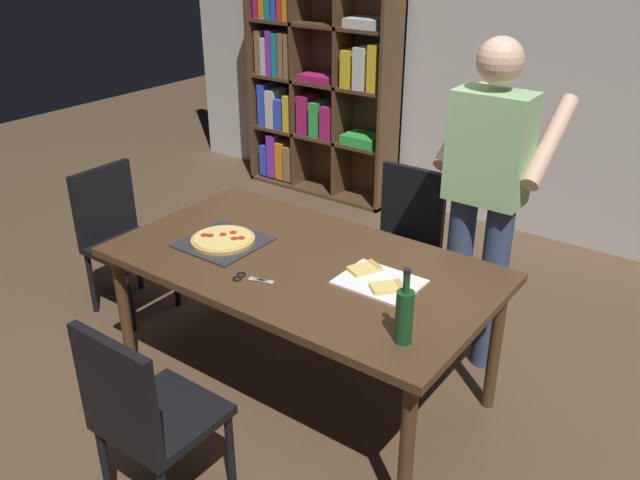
# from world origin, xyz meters

# --- Properties ---
(ground_plane) EXTENTS (12.00, 12.00, 0.00)m
(ground_plane) POSITION_xyz_m (0.00, 0.00, 0.00)
(ground_plane) COLOR brown
(back_wall) EXTENTS (6.40, 0.10, 2.80)m
(back_wall) POSITION_xyz_m (0.00, 2.60, 1.40)
(back_wall) COLOR silver
(back_wall) RESTS_ON ground_plane
(dining_table) EXTENTS (1.85, 1.03, 0.75)m
(dining_table) POSITION_xyz_m (0.00, 0.00, 0.69)
(dining_table) COLOR #4C331E
(dining_table) RESTS_ON ground_plane
(chair_near_camera) EXTENTS (0.42, 0.42, 0.90)m
(chair_near_camera) POSITION_xyz_m (-0.00, -1.00, 0.51)
(chair_near_camera) COLOR black
(chair_near_camera) RESTS_ON ground_plane
(chair_far_side) EXTENTS (0.42, 0.42, 0.90)m
(chair_far_side) POSITION_xyz_m (0.00, 1.00, 0.51)
(chair_far_side) COLOR black
(chair_far_side) RESTS_ON ground_plane
(chair_left_end) EXTENTS (0.42, 0.42, 0.90)m
(chair_left_end) POSITION_xyz_m (-1.41, 0.00, 0.51)
(chair_left_end) COLOR black
(chair_left_end) RESTS_ON ground_plane
(bookshelf) EXTENTS (1.40, 0.35, 1.95)m
(bookshelf) POSITION_xyz_m (-1.66, 2.38, 0.95)
(bookshelf) COLOR #513823
(bookshelf) RESTS_ON ground_plane
(person_serving_pizza) EXTENTS (0.55, 0.54, 1.75)m
(person_serving_pizza) POSITION_xyz_m (0.58, 0.78, 1.00)
(person_serving_pizza) COLOR #38476B
(person_serving_pizza) RESTS_ON ground_plane
(pepperoni_pizza_on_tray) EXTENTS (0.38, 0.38, 0.04)m
(pepperoni_pizza_on_tray) POSITION_xyz_m (-0.43, -0.09, 0.77)
(pepperoni_pizza_on_tray) COLOR #2D2D33
(pepperoni_pizza_on_tray) RESTS_ON dining_table
(pizza_slices_on_towel) EXTENTS (0.36, 0.28, 0.03)m
(pizza_slices_on_towel) POSITION_xyz_m (0.41, 0.04, 0.76)
(pizza_slices_on_towel) COLOR white
(pizza_slices_on_towel) RESTS_ON dining_table
(wine_bottle) EXTENTS (0.07, 0.07, 0.32)m
(wine_bottle) POSITION_xyz_m (0.73, -0.30, 0.87)
(wine_bottle) COLOR #194723
(wine_bottle) RESTS_ON dining_table
(kitchen_scissors) EXTENTS (0.20, 0.11, 0.01)m
(kitchen_scissors) POSITION_xyz_m (-0.09, -0.29, 0.76)
(kitchen_scissors) COLOR silver
(kitchen_scissors) RESTS_ON dining_table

